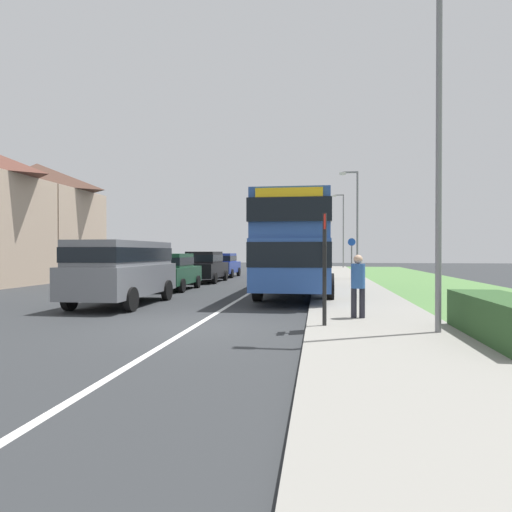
# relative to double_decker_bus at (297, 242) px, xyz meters

# --- Properties ---
(ground_plane) EXTENTS (120.00, 120.00, 0.00)m
(ground_plane) POSITION_rel_double_decker_bus_xyz_m (-1.99, -8.37, -2.14)
(ground_plane) COLOR #2D3033
(lane_marking_centre) EXTENTS (0.14, 60.00, 0.01)m
(lane_marking_centre) POSITION_rel_double_decker_bus_xyz_m (-1.99, -0.37, -2.14)
(lane_marking_centre) COLOR silver
(lane_marking_centre) RESTS_ON ground_plane
(pavement_near_side) EXTENTS (3.20, 68.00, 0.12)m
(pavement_near_side) POSITION_rel_double_decker_bus_xyz_m (2.21, -2.37, -2.08)
(pavement_near_side) COLOR gray
(pavement_near_side) RESTS_ON ground_plane
(grass_verge_seaward) EXTENTS (6.00, 68.00, 0.08)m
(grass_verge_seaward) POSITION_rel_double_decker_bus_xyz_m (6.51, -2.37, -2.10)
(grass_verge_seaward) COLOR #517F42
(grass_verge_seaward) RESTS_ON ground_plane
(roadside_hedge) EXTENTS (1.10, 3.56, 0.90)m
(roadside_hedge) POSITION_rel_double_decker_bus_xyz_m (4.31, -9.74, -1.69)
(roadside_hedge) COLOR #2D5128
(roadside_hedge) RESTS_ON ground_plane
(double_decker_bus) EXTENTS (2.80, 10.78, 3.70)m
(double_decker_bus) POSITION_rel_double_decker_bus_xyz_m (0.00, 0.00, 0.00)
(double_decker_bus) COLOR #284C93
(double_decker_bus) RESTS_ON ground_plane
(parked_van_grey) EXTENTS (2.11, 5.02, 2.08)m
(parked_van_grey) POSITION_rel_double_decker_bus_xyz_m (-5.47, -4.68, -0.90)
(parked_van_grey) COLOR slate
(parked_van_grey) RESTS_ON ground_plane
(parked_car_dark_green) EXTENTS (1.89, 3.94, 1.66)m
(parked_car_dark_green) POSITION_rel_double_decker_bus_xyz_m (-5.74, 0.99, -1.23)
(parked_car_dark_green) COLOR #19472D
(parked_car_dark_green) RESTS_ON ground_plane
(parked_car_black) EXTENTS (1.92, 4.50, 1.74)m
(parked_car_black) POSITION_rel_double_decker_bus_xyz_m (-5.53, 6.30, -1.19)
(parked_car_black) COLOR black
(parked_car_black) RESTS_ON ground_plane
(parked_car_blue) EXTENTS (1.87, 4.21, 1.62)m
(parked_car_blue) POSITION_rel_double_decker_bus_xyz_m (-5.62, 11.52, -1.25)
(parked_car_blue) COLOR navy
(parked_car_blue) RESTS_ON ground_plane
(pedestrian_at_stop) EXTENTS (0.34, 0.34, 1.67)m
(pedestrian_at_stop) POSITION_rel_double_decker_bus_xyz_m (1.84, -7.36, -1.17)
(pedestrian_at_stop) COLOR #23232D
(pedestrian_at_stop) RESTS_ON ground_plane
(bus_stop_sign) EXTENTS (0.09, 0.52, 2.60)m
(bus_stop_sign) POSITION_rel_double_decker_bus_xyz_m (1.01, -8.60, -0.60)
(bus_stop_sign) COLOR black
(bus_stop_sign) RESTS_ON ground_plane
(cycle_route_sign) EXTENTS (0.44, 0.08, 2.52)m
(cycle_route_sign) POSITION_rel_double_decker_bus_xyz_m (2.78, 7.90, -0.71)
(cycle_route_sign) COLOR slate
(cycle_route_sign) RESTS_ON ground_plane
(street_lamp_near) EXTENTS (1.14, 0.20, 7.48)m
(street_lamp_near) POSITION_rel_double_decker_bus_xyz_m (3.17, -9.12, 2.15)
(street_lamp_near) COLOR slate
(street_lamp_near) RESTS_ON ground_plane
(street_lamp_mid) EXTENTS (1.14, 0.20, 6.67)m
(street_lamp_mid) POSITION_rel_double_decker_bus_xyz_m (3.12, 9.50, 1.73)
(street_lamp_mid) COLOR slate
(street_lamp_mid) RESTS_ON ground_plane
(street_lamp_far) EXTENTS (1.14, 0.20, 7.56)m
(street_lamp_far) POSITION_rel_double_decker_bus_xyz_m (3.28, 27.91, 2.19)
(street_lamp_far) COLOR slate
(street_lamp_far) RESTS_ON ground_plane
(house_terrace_far_side) EXTENTS (6.48, 11.55, 7.34)m
(house_terrace_far_side) POSITION_rel_double_decker_bus_xyz_m (-16.84, 4.77, 1.53)
(house_terrace_far_side) COLOR #C1A88E
(house_terrace_far_side) RESTS_ON ground_plane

